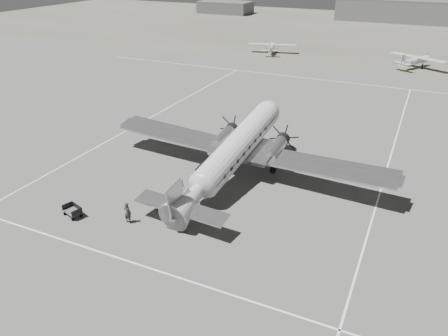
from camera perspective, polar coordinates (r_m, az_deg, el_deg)
ground at (r=41.03m, az=2.36°, el=-2.02°), size 260.00×260.00×0.00m
taxi_line_near at (r=30.73m, az=-8.13°, el=-13.31°), size 60.00×0.15×0.01m
taxi_line_right at (r=38.71m, az=19.03°, el=-5.47°), size 0.15×80.00×0.01m
taxi_line_left at (r=57.18m, az=-10.54°, el=5.98°), size 0.15×60.00×0.01m
taxi_line_horizon at (r=77.18m, az=14.21°, el=10.94°), size 90.00×0.15×0.01m
grass_infield at (r=130.60m, az=19.51°, el=16.36°), size 260.00×90.00×0.01m
hangar_main at (r=154.50m, az=22.86°, el=18.43°), size 42.00×14.00×6.60m
shed_secondary at (r=164.47m, az=0.17°, el=20.25°), size 18.00×10.00×4.00m
dc3_airliner at (r=40.33m, az=1.20°, el=1.91°), size 30.71×22.34×5.60m
light_plane_left at (r=97.23m, az=6.26°, el=15.29°), size 12.06×10.67×2.14m
light_plane_right at (r=90.95m, az=23.74°, el=12.58°), size 14.29×13.46×2.34m
baggage_cart_near at (r=37.36m, az=-7.75°, el=-4.52°), size 2.01×1.87×0.93m
baggage_cart_far at (r=37.97m, az=-19.18°, el=-5.35°), size 1.92×1.61×0.93m
ground_crew at (r=35.69m, az=-12.48°, el=-5.71°), size 0.67×0.44×1.82m
ramp_agent at (r=38.17m, az=-6.54°, el=-3.15°), size 0.67×0.82×1.60m
passenger at (r=38.88m, az=-5.69°, el=-2.49°), size 0.79×0.94×1.63m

